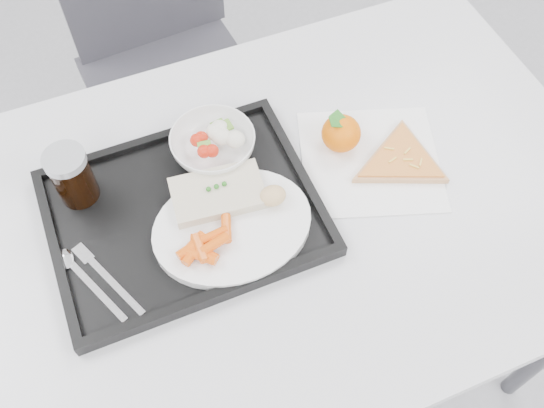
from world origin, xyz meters
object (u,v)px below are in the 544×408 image
object	(u,v)px
dinner_plate	(232,227)
tangerine	(341,133)
table	(277,225)
cola_glass	(72,175)
pizza_slice	(401,160)
chair	(162,45)
tray	(184,214)
salad_bowl	(213,145)

from	to	relation	value
dinner_plate	tangerine	distance (m)	0.27
dinner_plate	table	bearing A→B (deg)	14.29
cola_glass	dinner_plate	bearing A→B (deg)	-37.39
cola_glass	tangerine	world-z (taller)	cola_glass
table	cola_glass	size ratio (longest dim) A/B	11.11
table	dinner_plate	xyz separation A→B (m)	(-0.09, -0.02, 0.09)
dinner_plate	pizza_slice	xyz separation A→B (m)	(0.33, 0.02, -0.01)
chair	cola_glass	world-z (taller)	chair
tangerine	pizza_slice	xyz separation A→B (m)	(0.08, -0.08, -0.02)
table	chair	distance (m)	0.71
dinner_plate	cola_glass	world-z (taller)	cola_glass
tray	chair	bearing A→B (deg)	79.28
pizza_slice	table	bearing A→B (deg)	179.53
tangerine	table	bearing A→B (deg)	-153.59
cola_glass	tray	bearing A→B (deg)	-33.95
tray	tangerine	world-z (taller)	tangerine
cola_glass	tangerine	xyz separation A→B (m)	(0.47, -0.07, -0.04)
cola_glass	pizza_slice	distance (m)	0.58
dinner_plate	cola_glass	size ratio (longest dim) A/B	2.50
chair	tray	xyz separation A→B (m)	(-0.12, -0.65, 0.22)
table	salad_bowl	distance (m)	0.19
tangerine	pizza_slice	distance (m)	0.12
salad_bowl	pizza_slice	world-z (taller)	salad_bowl
dinner_plate	salad_bowl	distance (m)	0.17
tangerine	chair	bearing A→B (deg)	107.34
tray	dinner_plate	world-z (taller)	dinner_plate
chair	dinner_plate	bearing A→B (deg)	-94.61
tray	tangerine	bearing A→B (deg)	6.81
dinner_plate	pizza_slice	distance (m)	0.33
chair	salad_bowl	xyz separation A→B (m)	(-0.03, -0.55, 0.25)
salad_bowl	cola_glass	world-z (taller)	cola_glass
tray	pizza_slice	world-z (taller)	tray
table	pizza_slice	world-z (taller)	pizza_slice
chair	tangerine	distance (m)	0.69
table	salad_bowl	world-z (taller)	salad_bowl
table	tangerine	xyz separation A→B (m)	(0.16, 0.08, 0.10)
tray	cola_glass	xyz separation A→B (m)	(-0.15, 0.10, 0.06)
tray	pizza_slice	xyz separation A→B (m)	(0.40, -0.04, 0.00)
table	tangerine	world-z (taller)	tangerine
table	pizza_slice	distance (m)	0.25
table	dinner_plate	distance (m)	0.13
chair	cola_glass	distance (m)	0.68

